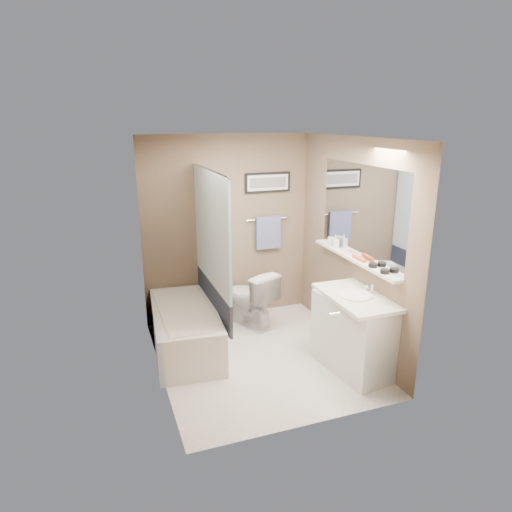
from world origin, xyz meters
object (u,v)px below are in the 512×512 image
object	(u,v)px
vanity	(354,334)
soap_bottle	(335,241)
toilet	(250,298)
candle_bowl_far	(373,265)
hair_brush_front	(359,258)
glass_jar	(331,241)
bathtub	(185,329)
candle_bowl_near	(385,271)

from	to	relation	value
vanity	soap_bottle	xyz separation A→B (m)	(0.19, 0.82, 0.79)
toilet	candle_bowl_far	world-z (taller)	candle_bowl_far
hair_brush_front	glass_jar	xyz separation A→B (m)	(0.00, 0.63, 0.03)
bathtub	soap_bottle	bearing A→B (deg)	-2.10
hair_brush_front	vanity	bearing A→B (deg)	-122.48
bathtub	hair_brush_front	size ratio (longest dim) A/B	6.82
soap_bottle	toilet	bearing A→B (deg)	146.15
vanity	candle_bowl_far	size ratio (longest dim) A/B	10.00
vanity	toilet	bearing A→B (deg)	108.07
glass_jar	soap_bottle	xyz separation A→B (m)	(0.00, -0.11, 0.03)
hair_brush_front	soap_bottle	world-z (taller)	soap_bottle
toilet	glass_jar	world-z (taller)	glass_jar
bathtub	hair_brush_front	xyz separation A→B (m)	(1.79, -0.74, 0.89)
bathtub	toilet	bearing A→B (deg)	26.53
candle_bowl_near	toilet	bearing A→B (deg)	118.95
toilet	soap_bottle	size ratio (longest dim) A/B	4.93
hair_brush_front	candle_bowl_near	bearing A→B (deg)	-90.00
bathtub	candle_bowl_far	xyz separation A→B (m)	(1.79, -0.99, 0.89)
vanity	candle_bowl_near	world-z (taller)	candle_bowl_near
vanity	candle_bowl_near	bearing A→B (deg)	-50.52
toilet	candle_bowl_far	size ratio (longest dim) A/B	8.33
vanity	hair_brush_front	size ratio (longest dim) A/B	4.09
candle_bowl_far	glass_jar	size ratio (longest dim) A/B	0.90
vanity	glass_jar	bearing A→B (deg)	70.71
candle_bowl_far	soap_bottle	size ratio (longest dim) A/B	0.59
bathtub	toilet	world-z (taller)	toilet
vanity	candle_bowl_far	xyz separation A→B (m)	(0.19, 0.04, 0.73)
bathtub	soap_bottle	world-z (taller)	soap_bottle
bathtub	candle_bowl_near	distance (m)	2.32
glass_jar	soap_bottle	size ratio (longest dim) A/B	0.66
toilet	soap_bottle	world-z (taller)	soap_bottle
bathtub	candle_bowl_near	size ratio (longest dim) A/B	16.67
soap_bottle	candle_bowl_far	bearing A→B (deg)	-90.00
toilet	glass_jar	bearing A→B (deg)	129.64
toilet	glass_jar	distance (m)	1.26
hair_brush_front	glass_jar	size ratio (longest dim) A/B	2.20
candle_bowl_far	soap_bottle	world-z (taller)	soap_bottle
vanity	hair_brush_front	bearing A→B (deg)	49.58
toilet	candle_bowl_far	distance (m)	1.78
hair_brush_front	soap_bottle	xyz separation A→B (m)	(0.00, 0.52, 0.05)
toilet	vanity	world-z (taller)	vanity
vanity	soap_bottle	size ratio (longest dim) A/B	5.91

